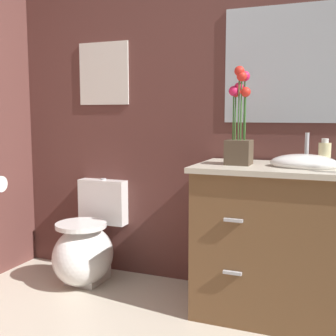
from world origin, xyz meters
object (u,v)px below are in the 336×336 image
Objects in this scene: flower_vase at (239,131)px; wall_mirror at (291,64)px; toilet at (87,247)px; lotion_bottle at (325,153)px; vanity_cabinet at (279,240)px; wall_poster at (104,74)px.

flower_vase is 0.69× the size of wall_mirror.
toilet is 1.78m from wall_mirror.
toilet is at bearing -176.75° from lotion_bottle.
vanity_cabinet is (1.29, -0.03, 0.20)m from toilet.
vanity_cabinet is at bearing -152.72° from lotion_bottle.
vanity_cabinet is 6.94× the size of lotion_bottle.
wall_mirror is at bearing 11.74° from toilet.
wall_poster is (-1.29, 0.29, 0.99)m from vanity_cabinet.
wall_mirror is (-0.00, 0.29, 1.00)m from vanity_cabinet.
flower_vase is at bearing -126.71° from wall_mirror.
wall_poster is at bearing 90.00° from toilet.
lotion_bottle is (0.22, 0.11, 0.49)m from vanity_cabinet.
lotion_bottle is at bearing 3.25° from toilet.
wall_mirror is (1.29, 0.00, 0.01)m from wall_poster.
toilet is 0.66× the size of vanity_cabinet.
flower_vase is at bearing -2.55° from toilet.
lotion_bottle is at bearing 27.28° from vanity_cabinet.
toilet is 1.31m from vanity_cabinet.
toilet is at bearing -168.26° from wall_mirror.
lotion_bottle is at bearing -39.67° from wall_mirror.
wall_poster reaches higher than toilet.
flower_vase is 1.16m from wall_poster.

